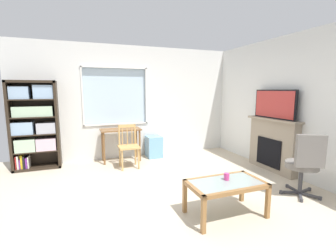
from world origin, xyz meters
The scene contains 12 objects.
ground centered at (0.00, 0.00, -0.01)m, with size 6.14×5.98×0.02m, color beige.
wall_back_with_window centered at (0.04, 2.49, 1.31)m, with size 5.14×0.15×2.66m.
wall_right centered at (2.63, 0.00, 1.33)m, with size 0.12×5.18×2.66m, color silver.
bookshelf centered at (-2.03, 2.25, 0.94)m, with size 0.90×0.38×1.82m.
desk_under_window centered at (-0.29, 2.14, 0.61)m, with size 0.90×0.43×0.75m.
wooden_chair centered at (-0.22, 1.63, 0.46)m, with size 0.43×0.41×0.90m.
plastic_drawer_unit centered at (0.51, 2.19, 0.26)m, with size 0.35×0.40×0.51m, color #72ADDB.
fireplace centered at (2.47, 0.41, 0.54)m, with size 0.26×1.23×1.07m.
tv centered at (2.46, 0.41, 1.35)m, with size 0.06×1.01×0.57m.
office_chair centered at (1.98, -0.73, 0.55)m, with size 0.60×0.62×1.00m.
coffee_table centered at (0.56, -0.76, 0.39)m, with size 0.98×0.56×0.46m.
sippy_cup centered at (0.61, -0.71, 0.50)m, with size 0.07×0.07×0.09m, color #DB3D84.
Camera 1 is at (-1.17, -3.22, 1.64)m, focal length 25.35 mm.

